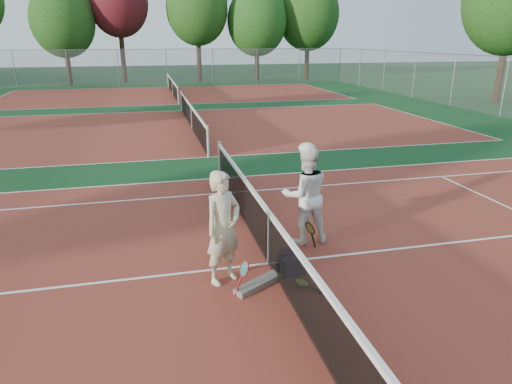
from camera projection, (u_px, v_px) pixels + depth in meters
ground at (269, 264)px, 8.29m from camera, size 130.00×130.00×0.00m
court_main at (269, 263)px, 8.29m from camera, size 23.77×10.97×0.01m
court_far_a at (192, 128)px, 20.73m from camera, size 23.77×10.97×0.01m
court_far_b at (173, 94)px, 33.16m from camera, size 23.77×10.97×0.01m
net_main at (269, 238)px, 8.13m from camera, size 0.10×10.98×1.02m
net_far_a at (192, 117)px, 20.56m from camera, size 0.10×10.98×1.02m
net_far_b at (172, 87)px, 33.00m from camera, size 0.10×10.98×1.02m
fence_back at (167, 67)px, 39.13m from camera, size 32.00×0.06×3.00m
player_a at (223, 228)px, 7.42m from camera, size 0.84×0.76×1.92m
player_b at (305, 195)px, 8.92m from camera, size 0.96×0.76×1.96m
racket_red at (244, 278)px, 7.23m from camera, size 0.30×0.32×0.57m
racket_black_held at (310, 236)px, 8.76m from camera, size 0.32×0.34×0.57m
racket_spare at (302, 283)px, 7.52m from camera, size 0.58×0.64×0.11m
sports_bag_navy at (292, 267)px, 7.87m from camera, size 0.42×0.32×0.29m
sports_bag_purple at (289, 258)px, 8.18m from camera, size 0.42×0.37×0.29m
net_cover_canvas at (258, 284)px, 7.52m from camera, size 0.90×0.67×0.10m
water_bottle at (296, 266)px, 7.89m from camera, size 0.09×0.09×0.30m
tree_back_1 at (63, 21)px, 38.76m from camera, size 5.34×5.34×8.37m
tree_back_maroon at (118, 3)px, 40.05m from camera, size 5.18×5.18×9.85m
tree_back_3 at (197, 9)px, 41.24m from camera, size 5.56×5.56×9.58m
tree_back_4 at (257, 21)px, 42.38m from camera, size 5.54×5.54×8.58m
tree_back_5 at (308, 15)px, 44.02m from camera, size 5.93×5.93×9.46m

